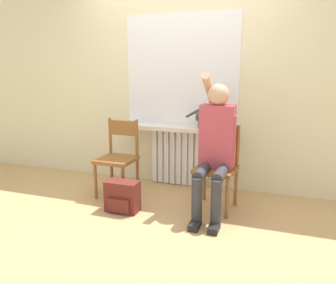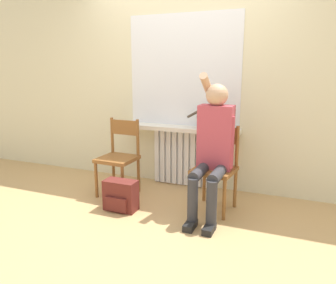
{
  "view_description": "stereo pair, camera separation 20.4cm",
  "coord_description": "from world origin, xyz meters",
  "px_view_note": "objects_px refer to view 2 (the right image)",
  "views": [
    {
      "loc": [
        1.15,
        -2.66,
        1.44
      ],
      "look_at": [
        0.0,
        0.7,
        0.65
      ],
      "focal_mm": 35.0,
      "sensor_mm": 36.0,
      "label": 1
    },
    {
      "loc": [
        1.34,
        -2.59,
        1.44
      ],
      "look_at": [
        0.0,
        0.7,
        0.65
      ],
      "focal_mm": 35.0,
      "sensor_mm": 36.0,
      "label": 2
    }
  ],
  "objects_px": {
    "chair_right": "(216,167)",
    "cat": "(211,117)",
    "person": "(213,144)",
    "chair_left": "(119,156)",
    "backpack": "(121,196)"
  },
  "relations": [
    {
      "from": "chair_right",
      "to": "cat",
      "type": "height_order",
      "value": "cat"
    },
    {
      "from": "chair_right",
      "to": "person",
      "type": "relative_size",
      "value": 0.62
    },
    {
      "from": "chair_left",
      "to": "person",
      "type": "height_order",
      "value": "person"
    },
    {
      "from": "person",
      "to": "chair_left",
      "type": "bearing_deg",
      "value": 174.61
    },
    {
      "from": "cat",
      "to": "backpack",
      "type": "distance_m",
      "value": 1.35
    },
    {
      "from": "cat",
      "to": "backpack",
      "type": "height_order",
      "value": "cat"
    },
    {
      "from": "chair_left",
      "to": "cat",
      "type": "xyz_separation_m",
      "value": [
        0.96,
        0.47,
        0.45
      ]
    },
    {
      "from": "chair_left",
      "to": "person",
      "type": "distance_m",
      "value": 1.18
    },
    {
      "from": "person",
      "to": "backpack",
      "type": "relative_size",
      "value": 4.12
    },
    {
      "from": "chair_left",
      "to": "backpack",
      "type": "bearing_deg",
      "value": -56.62
    },
    {
      "from": "person",
      "to": "backpack",
      "type": "bearing_deg",
      "value": -161.35
    },
    {
      "from": "person",
      "to": "cat",
      "type": "relative_size",
      "value": 2.93
    },
    {
      "from": "cat",
      "to": "backpack",
      "type": "relative_size",
      "value": 1.41
    },
    {
      "from": "backpack",
      "to": "cat",
      "type": "bearing_deg",
      "value": 50.72
    },
    {
      "from": "backpack",
      "to": "chair_right",
      "type": "bearing_deg",
      "value": 24.5
    }
  ]
}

